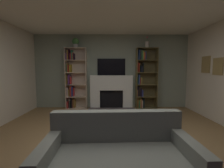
% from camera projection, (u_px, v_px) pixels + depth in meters
% --- Properties ---
extents(ground_plane, '(7.20, 7.20, 0.00)m').
position_uv_depth(ground_plane, '(113.00, 147.00, 2.87)').
color(ground_plane, olive).
extents(wall_back_accent, '(5.46, 0.06, 2.56)m').
position_uv_depth(wall_back_accent, '(111.00, 71.00, 5.77)').
color(wall_back_accent, gray).
rests_on(wall_back_accent, ground_plane).
extents(fireplace, '(1.57, 0.51, 1.14)m').
position_uv_depth(fireplace, '(111.00, 91.00, 5.70)').
color(fireplace, white).
rests_on(fireplace, ground_plane).
extents(tv, '(0.97, 0.06, 0.58)m').
position_uv_depth(tv, '(111.00, 67.00, 5.69)').
color(tv, black).
rests_on(tv, fireplace).
extents(bookshelf_left, '(0.71, 0.31, 2.08)m').
position_uv_depth(bookshelf_left, '(74.00, 79.00, 5.63)').
color(bookshelf_left, beige).
rests_on(bookshelf_left, ground_plane).
extents(bookshelf_right, '(0.71, 0.33, 2.08)m').
position_uv_depth(bookshelf_right, '(144.00, 79.00, 5.65)').
color(bookshelf_right, brown).
rests_on(bookshelf_right, ground_plane).
extents(potted_plant, '(0.23, 0.23, 0.33)m').
position_uv_depth(potted_plant, '(76.00, 42.00, 5.48)').
color(potted_plant, silver).
rests_on(potted_plant, bookshelf_left).
extents(vase_with_flowers, '(0.12, 0.12, 0.38)m').
position_uv_depth(vase_with_flowers, '(147.00, 44.00, 5.51)').
color(vase_with_flowers, silver).
rests_on(vase_with_flowers, bookshelf_right).
extents(couch, '(1.76, 0.98, 0.81)m').
position_uv_depth(couch, '(119.00, 164.00, 1.91)').
color(couch, slate).
rests_on(couch, ground_plane).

